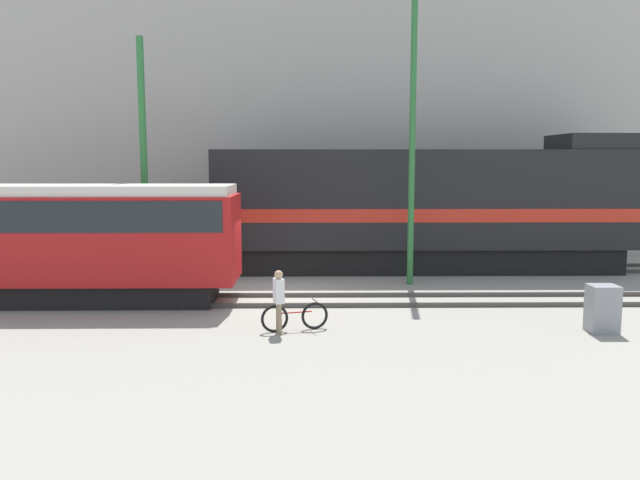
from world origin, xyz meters
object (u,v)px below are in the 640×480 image
object	(u,v)px
utility_pole_left	(144,163)
utility_pole_center	(412,145)
signal_box	(602,309)
person	(279,296)
streetcar	(39,236)
freight_locomotive	(427,208)
bicycle	(295,317)

from	to	relation	value
utility_pole_left	utility_pole_center	world-z (taller)	utility_pole_center
utility_pole_center	signal_box	xyz separation A→B (m)	(3.89, -6.26, -4.25)
signal_box	person	bearing A→B (deg)	-179.60
utility_pole_center	person	bearing A→B (deg)	-124.09
streetcar	utility_pole_center	world-z (taller)	utility_pole_center
freight_locomotive	utility_pole_left	size ratio (longest dim) A/B	1.93
bicycle	person	bearing A→B (deg)	-146.16
person	utility_pole_center	distance (m)	8.55
bicycle	utility_pole_left	xyz separation A→B (m)	(-5.31, 6.05, 3.87)
person	utility_pole_center	xyz separation A→B (m)	(4.27, 6.31, 3.88)
utility_pole_center	signal_box	distance (m)	8.50
utility_pole_left	utility_pole_center	xyz separation A→B (m)	(9.19, 0.00, 0.63)
freight_locomotive	streetcar	size ratio (longest dim) A/B	1.37
streetcar	utility_pole_left	world-z (taller)	utility_pole_left
utility_pole_center	signal_box	size ratio (longest dim) A/B	8.08
person	utility_pole_left	distance (m)	8.64
bicycle	utility_pole_center	xyz separation A→B (m)	(3.88, 6.05, 4.49)
freight_locomotive	signal_box	world-z (taller)	freight_locomotive
freight_locomotive	person	bearing A→B (deg)	-120.46
freight_locomotive	utility_pole_center	world-z (taller)	utility_pole_center
streetcar	utility_pole_center	xyz separation A→B (m)	(11.66, 2.80, 2.79)
utility_pole_left	bicycle	bearing A→B (deg)	-48.73
person	freight_locomotive	bearing A→B (deg)	59.54
freight_locomotive	bicycle	distance (m)	10.37
streetcar	person	bearing A→B (deg)	-25.43
bicycle	utility_pole_left	bearing A→B (deg)	131.27
streetcar	person	xyz separation A→B (m)	(7.39, -3.51, -1.08)
utility_pole_center	signal_box	world-z (taller)	utility_pole_center
person	signal_box	size ratio (longest dim) A/B	1.34
utility_pole_center	bicycle	bearing A→B (deg)	-122.68
streetcar	utility_pole_center	bearing A→B (deg)	13.50
freight_locomotive	utility_pole_left	xyz separation A→B (m)	(-10.28, -2.80, 1.73)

